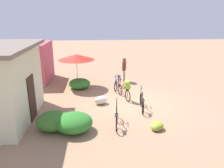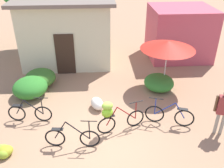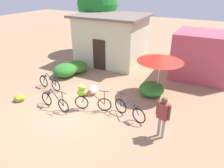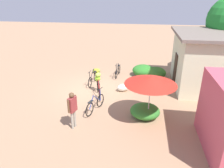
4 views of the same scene
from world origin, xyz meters
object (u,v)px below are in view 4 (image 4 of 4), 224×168
(produce_sack, at_px, (123,88))
(person_vendor, at_px, (72,107))
(bicycle_leftmost, at_px, (118,71))
(bicycle_near_pile, at_px, (93,79))
(market_umbrella, at_px, (151,80))
(banana_pile_on_ground, at_px, (96,71))
(bicycle_center_loaded, at_px, (98,82))
(bicycle_by_shop, at_px, (95,104))
(building_low, at_px, (206,60))

(produce_sack, relative_size, person_vendor, 0.42)
(bicycle_leftmost, height_order, bicycle_near_pile, bicycle_near_pile)
(market_umbrella, height_order, banana_pile_on_ground, market_umbrella)
(bicycle_center_loaded, xyz_separation_m, person_vendor, (3.51, -0.34, 0.33))
(bicycle_near_pile, bearing_deg, bicycle_by_shop, 15.29)
(bicycle_leftmost, xyz_separation_m, banana_pile_on_ground, (-0.48, -1.65, -0.20))
(building_low, xyz_separation_m, bicycle_center_loaded, (1.97, -6.20, -0.99))
(bicycle_center_loaded, height_order, produce_sack, bicycle_center_loaded)
(bicycle_near_pile, xyz_separation_m, bicycle_by_shop, (3.30, 0.90, 0.01))
(building_low, distance_m, person_vendor, 8.55)
(banana_pile_on_ground, distance_m, produce_sack, 3.66)
(bicycle_near_pile, relative_size, bicycle_center_loaded, 1.05)
(bicycle_by_shop, bearing_deg, bicycle_near_pile, -164.71)
(bicycle_leftmost, bearing_deg, bicycle_near_pile, -41.37)
(bicycle_leftmost, relative_size, banana_pile_on_ground, 2.19)
(market_umbrella, xyz_separation_m, banana_pile_on_ground, (-5.84, -3.71, -1.84))
(bicycle_center_loaded, bearing_deg, banana_pile_on_ground, -165.57)
(building_low, bearing_deg, bicycle_by_shop, -56.33)
(market_umbrella, relative_size, banana_pile_on_ground, 3.14)
(person_vendor, bearing_deg, bicycle_near_pile, -176.49)
(bicycle_center_loaded, relative_size, person_vendor, 0.98)
(bicycle_by_shop, relative_size, produce_sack, 2.33)
(bicycle_near_pile, bearing_deg, produce_sack, 68.55)
(building_low, height_order, bicycle_center_loaded, building_low)
(bicycle_near_pile, bearing_deg, market_umbrella, 42.71)
(market_umbrella, bearing_deg, bicycle_by_shop, -100.17)
(market_umbrella, relative_size, bicycle_near_pile, 1.31)
(market_umbrella, distance_m, person_vendor, 3.48)
(building_low, distance_m, bicycle_near_pile, 6.99)
(building_low, xyz_separation_m, person_vendor, (5.47, -6.54, -0.66))
(bicycle_by_shop, distance_m, person_vendor, 1.77)
(building_low, relative_size, bicycle_leftmost, 3.05)
(banana_pile_on_ground, relative_size, person_vendor, 0.43)
(bicycle_leftmost, bearing_deg, bicycle_center_loaded, -14.83)
(market_umbrella, height_order, produce_sack, market_umbrella)
(bicycle_near_pile, xyz_separation_m, banana_pile_on_ground, (-2.08, -0.24, -0.21))
(market_umbrella, distance_m, bicycle_near_pile, 5.37)
(bicycle_leftmost, xyz_separation_m, bicycle_center_loaded, (2.92, -0.77, 0.35))
(market_umbrella, bearing_deg, produce_sack, -154.00)
(building_low, distance_m, produce_sack, 5.23)
(building_low, relative_size, market_umbrella, 2.13)
(bicycle_center_loaded, xyz_separation_m, produce_sack, (-0.52, 1.39, -0.48))
(bicycle_leftmost, relative_size, bicycle_center_loaded, 0.96)
(bicycle_leftmost, distance_m, bicycle_near_pile, 2.13)
(building_low, xyz_separation_m, bicycle_leftmost, (-0.95, -5.42, -1.34))
(banana_pile_on_ground, bearing_deg, bicycle_by_shop, 11.95)
(bicycle_leftmost, xyz_separation_m, person_vendor, (6.42, -1.11, 0.68))
(bicycle_leftmost, bearing_deg, produce_sack, 14.44)
(building_low, xyz_separation_m, bicycle_near_pile, (0.65, -6.83, -1.33))
(building_low, distance_m, bicycle_leftmost, 5.67)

